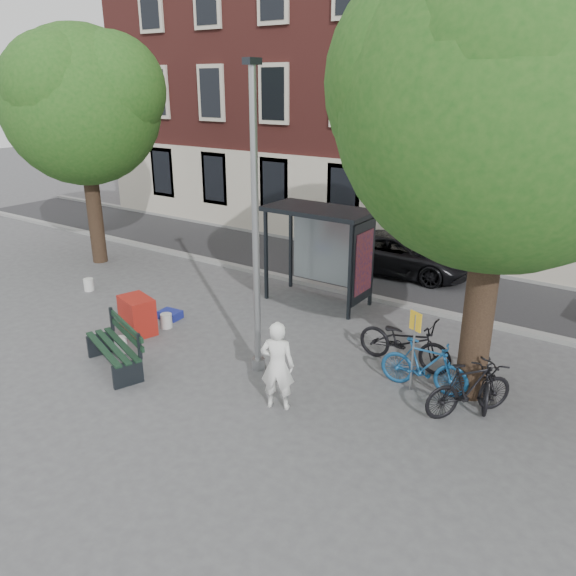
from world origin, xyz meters
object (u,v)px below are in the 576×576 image
(bike_a, at_px, (405,341))
(bike_d, at_px, (469,389))
(bench, at_px, (116,348))
(red_stand, at_px, (137,315))
(bike_b, at_px, (424,366))
(bike_c, at_px, (486,375))
(bus_shelter, at_px, (333,235))
(painter, at_px, (277,366))
(notice_sign, at_px, (414,337))
(car_dark, at_px, (400,254))
(lamppost, at_px, (256,242))

(bike_a, distance_m, bike_d, 2.07)
(bench, relative_size, red_stand, 2.26)
(bench, relative_size, bike_a, 0.97)
(bike_b, distance_m, bike_c, 1.15)
(bike_c, bearing_deg, bus_shelter, 134.19)
(painter, relative_size, bench, 0.85)
(notice_sign, bearing_deg, painter, -108.54)
(painter, height_order, bike_b, painter)
(red_stand, bearing_deg, notice_sign, 10.17)
(bike_a, bearing_deg, notice_sign, -147.54)
(bench, bearing_deg, notice_sign, 46.39)
(car_dark, bearing_deg, lamppost, 177.11)
(bench, distance_m, bike_a, 6.08)
(lamppost, xyz_separation_m, car_dark, (-0.17, 7.61, -2.16))
(lamppost, distance_m, painter, 2.47)
(lamppost, height_order, car_dark, lamppost)
(bus_shelter, relative_size, red_stand, 3.17)
(bus_shelter, height_order, bench, bus_shelter)
(painter, bearing_deg, lamppost, -61.88)
(red_stand, bearing_deg, painter, -9.65)
(painter, xyz_separation_m, bike_b, (1.99, 2.12, -0.34))
(bike_d, height_order, car_dark, car_dark)
(bike_b, bearing_deg, red_stand, 97.13)
(bike_b, bearing_deg, car_dark, 23.37)
(bike_c, height_order, bike_d, bike_d)
(bike_b, bearing_deg, bike_c, -74.81)
(bus_shelter, height_order, bike_b, bus_shelter)
(painter, height_order, car_dark, painter)
(lamppost, relative_size, bike_a, 2.92)
(bike_a, height_order, bike_b, bike_a)
(lamppost, height_order, red_stand, lamppost)
(bench, distance_m, notice_sign, 6.12)
(bench, relative_size, bike_b, 1.16)
(bus_shelter, height_order, notice_sign, bus_shelter)
(bus_shelter, relative_size, car_dark, 0.63)
(lamppost, distance_m, red_stand, 4.21)
(bus_shelter, bearing_deg, bike_d, -34.81)
(bike_c, bearing_deg, painter, -158.81)
(bike_a, relative_size, red_stand, 2.33)
(bike_c, relative_size, bike_d, 1.06)
(bike_d, bearing_deg, bike_b, 17.85)
(car_dark, bearing_deg, painter, -175.10)
(lamppost, bearing_deg, car_dark, 91.27)
(bus_shelter, bearing_deg, lamppost, -81.57)
(bike_c, relative_size, car_dark, 0.41)
(red_stand, bearing_deg, bike_b, 11.20)
(lamppost, height_order, bike_a, lamppost)
(bench, xyz_separation_m, notice_sign, (5.47, 2.65, 0.70))
(bus_shelter, relative_size, bike_a, 1.36)
(bus_shelter, relative_size, painter, 1.65)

